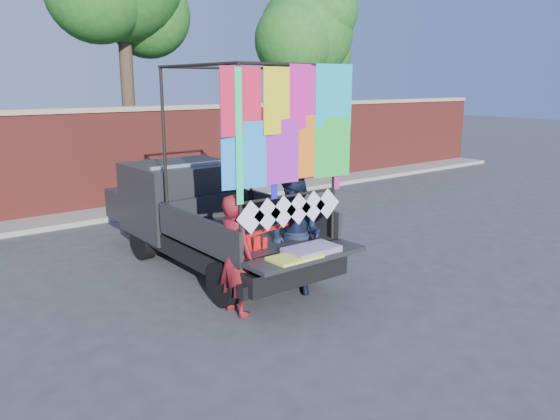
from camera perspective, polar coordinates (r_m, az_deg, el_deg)
ground at (r=8.97m, az=0.31°, el=-7.71°), size 90.00×90.00×0.00m
brick_wall at (r=14.66m, az=-17.00°, el=5.23°), size 30.00×0.45×2.61m
curb at (r=14.24m, az=-15.63°, el=-0.08°), size 30.00×1.20×0.12m
tree_right at (r=19.50m, az=2.97°, el=17.69°), size 4.20×3.30×6.62m
pickup_truck at (r=10.09m, az=-8.64°, el=-0.32°), size 2.19×5.50×3.46m
woman at (r=7.62m, az=-4.65°, el=-4.70°), size 0.46×0.66×1.73m
man at (r=8.34m, az=1.62°, el=-2.68°), size 0.90×1.04×1.84m
streamer_bundle at (r=7.89m, az=-1.97°, el=-3.66°), size 0.99×0.27×0.69m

